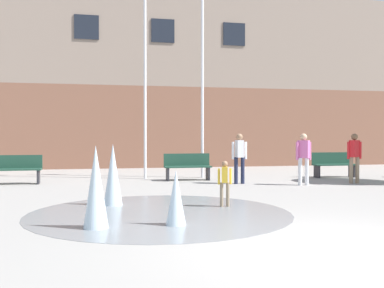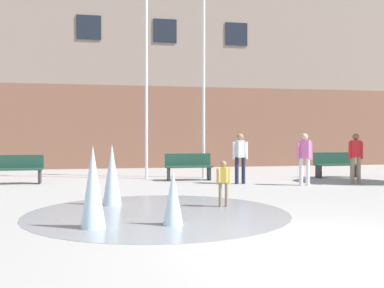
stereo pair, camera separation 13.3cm
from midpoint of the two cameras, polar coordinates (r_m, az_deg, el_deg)
ground_plane at (r=6.31m, az=17.85°, el=-12.98°), size 100.00×100.00×0.00m
library_building at (r=24.39m, az=-4.27°, el=7.59°), size 36.00×6.05×8.59m
splash_fountain at (r=8.65m, az=-7.74°, el=-5.97°), size 5.17×5.17×1.37m
park_bench_far_left at (r=15.18m, az=-21.13°, el=-2.95°), size 1.60×0.44×0.91m
park_bench_left_of_flagpoles at (r=15.33m, az=-0.19°, el=-2.84°), size 1.60×0.44×0.91m
park_bench_under_left_flagpole at (r=17.20m, az=17.97°, el=-2.47°), size 1.60×0.44×0.91m
adult_in_red at (r=15.21m, az=20.32°, el=-1.22°), size 0.50×0.34×1.59m
child_with_pink_shirt at (r=9.65m, az=4.41°, el=-4.56°), size 0.31×0.24×0.99m
teen_by_trashcan at (r=14.25m, az=6.40°, el=-1.31°), size 0.50×0.35×1.59m
adult_near_bench at (r=14.17m, az=14.35°, el=-1.35°), size 0.50×0.38×1.59m
flagpole_left at (r=16.14m, az=-5.48°, el=9.78°), size 0.80×0.10×7.45m
flagpole_right at (r=16.48m, az=1.83°, el=9.61°), size 0.80×0.10×7.46m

